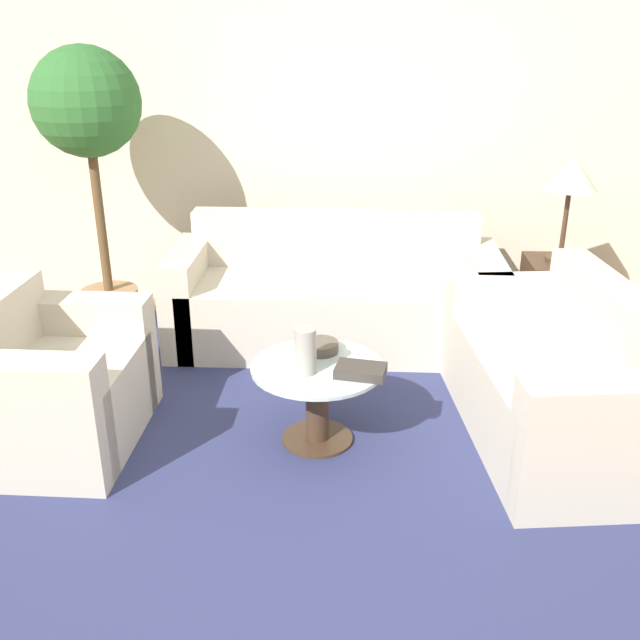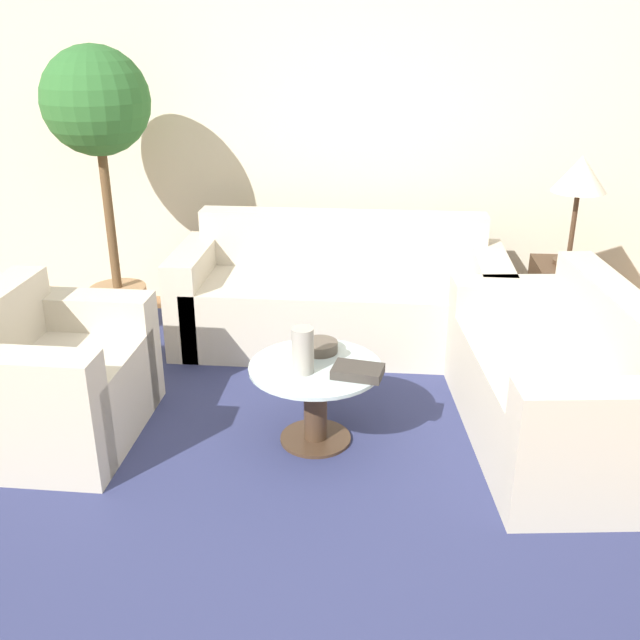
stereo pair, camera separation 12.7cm
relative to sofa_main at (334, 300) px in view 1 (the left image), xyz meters
The scene contains 13 objects.
ground_plane 2.00m from the sofa_main, 90.37° to the right, with size 14.00×14.00×0.00m, color #8E603D.
wall_back 1.24m from the sofa_main, 91.03° to the left, with size 10.00×0.06×2.60m.
rug 1.26m from the sofa_main, 91.77° to the right, with size 3.51×3.32×0.01m.
sofa_main is the anchor object (origin of this frame).
armchair 1.86m from the sofa_main, 136.16° to the right, with size 0.73×0.94×0.77m.
loveseat 1.60m from the sofa_main, 43.55° to the right, with size 0.90×1.52×0.79m.
coffee_table 1.23m from the sofa_main, 91.77° to the right, with size 0.64×0.64×0.42m.
side_table 1.39m from the sofa_main, ahead, with size 0.38×0.38×0.59m.
table_lamp 1.61m from the sofa_main, ahead, with size 0.32×0.32×0.65m.
potted_plant 1.83m from the sofa_main, behind, with size 0.66×0.66×1.83m.
vase 1.33m from the sofa_main, 93.94° to the right, with size 0.10×0.10×0.22m.
bowl 1.08m from the sofa_main, 91.71° to the right, with size 0.18×0.18×0.05m.
book_stack 1.34m from the sofa_main, 82.71° to the right, with size 0.25×0.19×0.04m.
Camera 1 is at (0.15, -2.30, 1.94)m, focal length 40.00 mm.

